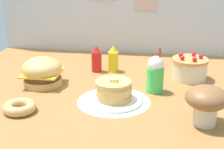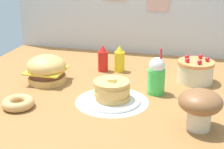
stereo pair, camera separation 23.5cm
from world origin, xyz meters
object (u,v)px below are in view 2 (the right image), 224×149
Objects in this scene: burger at (47,69)px; mushroom_stool at (200,105)px; ketchup_bottle at (103,59)px; donut_pink_glaze at (18,103)px; layer_cake at (195,71)px; cream_soda_cup at (156,76)px; pancake_stack at (112,93)px; mustard_bottle at (120,59)px.

burger is 1.24m from mushroom_stool.
donut_pink_glaze is (-0.34, -0.83, -0.07)m from ketchup_bottle.
ketchup_bottle is at bearing 134.19° from mushroom_stool.
ketchup_bottle is at bearing 174.64° from layer_cake.
mushroom_stool is (0.30, -0.45, 0.01)m from cream_soda_cup.
ketchup_bottle is (-0.23, 0.59, 0.04)m from pancake_stack.
ketchup_bottle is (0.35, 0.36, 0.00)m from burger.
layer_cake is 1.25× the size of mustard_bottle.
ketchup_bottle reaches higher than pancake_stack.
ketchup_bottle and mustard_bottle have the same top height.
layer_cake is 0.77m from ketchup_bottle.
cream_soda_cup reaches higher than ketchup_bottle.
donut_pink_glaze is at bearing -119.11° from mustard_bottle.
mustard_bottle is (-0.62, 0.10, 0.02)m from layer_cake.
cream_soda_cup reaches higher than burger.
burger reaches higher than layer_cake.
pancake_stack is at bearing 157.67° from mushroom_stool.
mushroom_stool reaches higher than mustard_bottle.
pancake_stack is at bearing -21.79° from burger.
cream_soda_cup is at bearing -0.97° from burger.
mustard_bottle is 0.98m from donut_pink_glaze.
cream_soda_cup is at bearing -36.74° from ketchup_bottle.
pancake_stack is 1.55× the size of mushroom_stool.
cream_soda_cup reaches higher than layer_cake.
mushroom_stool reaches higher than layer_cake.
pancake_stack is at bearing -135.69° from layer_cake.
cream_soda_cup reaches higher than mustard_bottle.
pancake_stack is 0.62m from mushroom_stool.
mustard_bottle is at bearing 132.28° from cream_soda_cup.
cream_soda_cup is at bearing 28.64° from donut_pink_glaze.
ketchup_bottle is (-0.76, 0.07, 0.02)m from layer_cake.
donut_pink_glaze is at bearing -88.54° from burger.
burger is 1.33× the size of mustard_bottle.
donut_pink_glaze is (-0.48, -0.85, -0.07)m from mustard_bottle.
mustard_bottle is at bearing 171.21° from layer_cake.
mustard_bottle is (0.49, 0.38, 0.00)m from burger.
mustard_bottle is at bearing 128.02° from mushroom_stool.
donut_pink_glaze is 0.85× the size of mushroom_stool.
burger reaches higher than donut_pink_glaze.
layer_cake is 0.63m from mustard_bottle.
cream_soda_cup reaches higher than pancake_stack.
layer_cake is 1.25× the size of ketchup_bottle.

